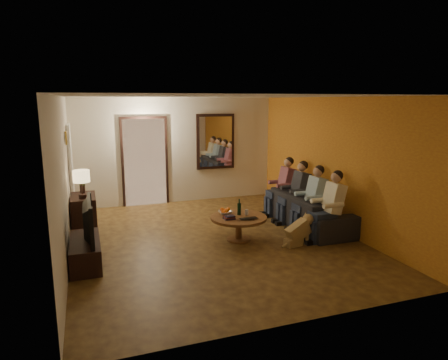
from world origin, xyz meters
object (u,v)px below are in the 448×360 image
object	(u,v)px
sofa	(308,210)
tv_stand	(85,252)
coffee_table	(238,228)
dresser	(84,215)
person_b	(313,201)
bowl	(225,213)
person_d	(284,188)
person_a	(330,209)
tv	(83,220)
table_lamp	(82,184)
wine_bottle	(239,207)
laptop	(250,219)
dog	(298,230)
person_c	(297,194)

from	to	relation	value
sofa	tv_stand	bearing A→B (deg)	98.14
tv_stand	coffee_table	world-z (taller)	coffee_table
dresser	person_b	distance (m)	4.42
tv_stand	coffee_table	bearing A→B (deg)	5.02
sofa	bowl	distance (m)	1.86
person_d	bowl	world-z (taller)	person_d
dresser	sofa	size ratio (longest dim) A/B	0.37
tv_stand	bowl	world-z (taller)	bowl
person_a	person_b	xyz separation A→B (m)	(0.00, 0.60, 0.00)
tv	sofa	bearing A→B (deg)	-82.53
table_lamp	person_d	distance (m)	4.26
table_lamp	wine_bottle	world-z (taller)	table_lamp
sofa	person_b	xyz separation A→B (m)	(-0.10, -0.30, 0.27)
tv_stand	laptop	distance (m)	2.78
bowl	dog	bearing A→B (deg)	-36.95
coffee_table	wine_bottle	size ratio (longest dim) A/B	3.32
tv_stand	person_a	size ratio (longest dim) A/B	0.99
tv_stand	person_b	bearing A→B (deg)	3.63
person_d	wine_bottle	world-z (taller)	person_d
dog	table_lamp	bearing A→B (deg)	144.35
person_b	dog	bearing A→B (deg)	-136.62
bowl	wine_bottle	bearing A→B (deg)	-27.55
dresser	dog	world-z (taller)	dresser
person_a	person_b	world-z (taller)	same
coffee_table	bowl	bearing A→B (deg)	129.29
person_c	laptop	distance (m)	1.73
tv	person_a	size ratio (longest dim) A/B	0.92
person_a	laptop	bearing A→B (deg)	168.97
sofa	tv	bearing A→B (deg)	98.14
coffee_table	sofa	bearing A→B (deg)	11.33
table_lamp	sofa	bearing A→B (deg)	-9.62
dog	sofa	bearing A→B (deg)	39.82
table_lamp	coffee_table	size ratio (longest dim) A/B	0.52
table_lamp	tv_stand	xyz separation A→B (m)	(0.00, -1.30, -0.83)
coffee_table	bowl	distance (m)	0.38
person_b	tv	bearing A→B (deg)	-176.37
tv_stand	laptop	world-z (taller)	laptop
table_lamp	wine_bottle	size ratio (longest dim) A/B	1.74
person_a	coffee_table	size ratio (longest dim) A/B	1.16
person_a	coffee_table	bearing A→B (deg)	160.14
person_b	person_c	distance (m)	0.60
dresser	tv	bearing A→B (deg)	-90.00
dog	coffee_table	bearing A→B (deg)	135.95
person_a	tv_stand	bearing A→B (deg)	175.53
tv_stand	dog	bearing A→B (deg)	-5.74
person_b	dog	xyz separation A→B (m)	(-0.66, -0.63, -0.32)
sofa	dog	xyz separation A→B (m)	(-0.76, -0.93, -0.05)
sofa	person_c	world-z (taller)	person_c
person_b	sofa	bearing A→B (deg)	71.57
laptop	dog	bearing A→B (deg)	-21.71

